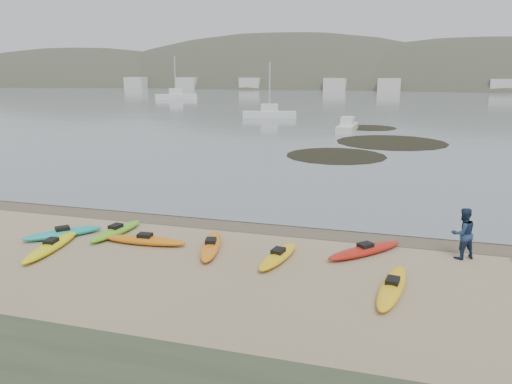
% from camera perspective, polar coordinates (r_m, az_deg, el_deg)
% --- Properties ---
extents(ground, '(600.00, 600.00, 0.00)m').
position_cam_1_polar(ground, '(22.97, -0.00, -3.63)').
color(ground, tan).
rests_on(ground, ground).
extents(wet_sand, '(60.00, 60.00, 0.00)m').
position_cam_1_polar(wet_sand, '(22.70, -0.21, -3.84)').
color(wet_sand, brown).
rests_on(wet_sand, ground).
extents(water, '(1200.00, 1200.00, 0.00)m').
position_cam_1_polar(water, '(321.17, 15.45, 12.17)').
color(water, slate).
rests_on(water, ground).
extents(kayaks, '(22.00, 8.08, 0.34)m').
position_cam_1_polar(kayaks, '(19.42, -2.46, -6.46)').
color(kayaks, yellow).
rests_on(kayaks, ground).
extents(person_east, '(1.19, 1.12, 1.95)m').
position_cam_1_polar(person_east, '(20.12, 22.57, -4.39)').
color(person_east, navy).
rests_on(person_east, ground).
extents(kelp_mats, '(13.45, 28.19, 0.04)m').
position_cam_1_polar(kelp_mats, '(49.43, 13.12, 5.52)').
color(kelp_mats, black).
rests_on(kelp_mats, water).
extents(moored_boats, '(93.96, 86.83, 1.34)m').
position_cam_1_polar(moored_boats, '(99.20, 9.20, 10.05)').
color(moored_boats, silver).
rests_on(moored_boats, ground).
extents(far_hills, '(550.00, 135.00, 80.00)m').
position_cam_1_polar(far_hills, '(218.76, 25.02, 6.60)').
color(far_hills, '#384235').
rests_on(far_hills, ground).
extents(far_town, '(199.00, 5.00, 4.00)m').
position_cam_1_polar(far_town, '(166.11, 16.50, 11.64)').
color(far_town, beige).
rests_on(far_town, ground).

